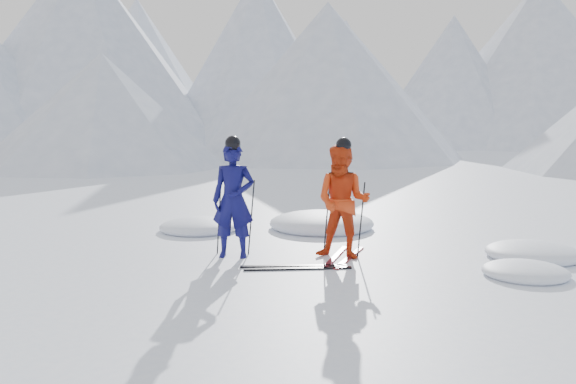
# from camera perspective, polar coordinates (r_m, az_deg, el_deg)

# --- Properties ---
(ground) EXTENTS (160.00, 160.00, 0.00)m
(ground) POSITION_cam_1_polar(r_m,az_deg,el_deg) (10.01, 9.57, -6.82)
(ground) COLOR white
(ground) RESTS_ON ground
(mountain_range) EXTENTS (106.15, 62.94, 15.53)m
(mountain_range) POSITION_cam_1_polar(r_m,az_deg,el_deg) (45.60, 17.60, 12.07)
(mountain_range) COLOR #B2BCD1
(mountain_range) RESTS_ON ground
(skier_blue) EXTENTS (0.75, 0.52, 1.96)m
(skier_blue) POSITION_cam_1_polar(r_m,az_deg,el_deg) (10.36, -5.14, -0.76)
(skier_blue) COLOR #0C0C4C
(skier_blue) RESTS_ON ground
(skier_red) EXTENTS (1.04, 0.86, 1.94)m
(skier_red) POSITION_cam_1_polar(r_m,az_deg,el_deg) (10.27, 5.17, -0.90)
(skier_red) COLOR red
(skier_red) RESTS_ON ground
(pole_blue_left) EXTENTS (0.13, 0.09, 1.31)m
(pole_blue_left) POSITION_cam_1_polar(r_m,az_deg,el_deg) (10.63, -6.47, -2.36)
(pole_blue_left) COLOR black
(pole_blue_left) RESTS_ON ground
(pole_blue_right) EXTENTS (0.13, 0.08, 1.31)m
(pole_blue_right) POSITION_cam_1_polar(r_m,az_deg,el_deg) (10.58, -3.45, -2.37)
(pole_blue_right) COLOR black
(pole_blue_right) RESTS_ON ground
(pole_red_left) EXTENTS (0.13, 0.10, 1.29)m
(pole_red_left) POSITION_cam_1_polar(r_m,az_deg,el_deg) (10.60, 3.65, -2.41)
(pole_red_left) COLOR black
(pole_red_left) RESTS_ON ground
(pole_red_right) EXTENTS (0.13, 0.09, 1.29)m
(pole_red_right) POSITION_cam_1_polar(r_m,az_deg,el_deg) (10.45, 6.86, -2.58)
(pole_red_right) COLOR black
(pole_red_right) RESTS_ON ground
(ski_worn_left) EXTENTS (0.28, 1.70, 0.03)m
(ski_worn_left) POSITION_cam_1_polar(r_m,az_deg,el_deg) (10.45, 4.45, -6.07)
(ski_worn_left) COLOR black
(ski_worn_left) RESTS_ON ground
(ski_worn_right) EXTENTS (0.39, 1.69, 0.03)m
(ski_worn_right) POSITION_cam_1_polar(r_m,az_deg,el_deg) (10.43, 5.77, -6.11)
(ski_worn_right) COLOR black
(ski_worn_right) RESTS_ON ground
(ski_loose_a) EXTENTS (1.68, 0.47, 0.03)m
(ski_loose_a) POSITION_cam_1_polar(r_m,az_deg,el_deg) (9.78, 0.49, -6.95)
(ski_loose_a) COLOR black
(ski_loose_a) RESTS_ON ground
(ski_loose_b) EXTENTS (1.67, 0.52, 0.03)m
(ski_loose_b) POSITION_cam_1_polar(r_m,az_deg,el_deg) (9.62, 0.93, -7.19)
(ski_loose_b) COLOR black
(ski_loose_b) RESTS_ON ground
(snow_lumps) EXTENTS (8.05, 5.21, 0.50)m
(snow_lumps) POSITION_cam_1_polar(r_m,az_deg,el_deg) (12.29, 5.10, -4.18)
(snow_lumps) COLOR white
(snow_lumps) RESTS_ON ground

